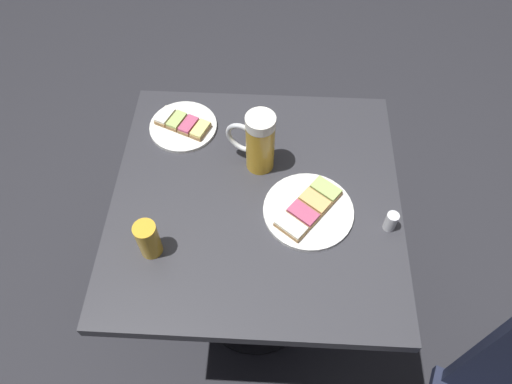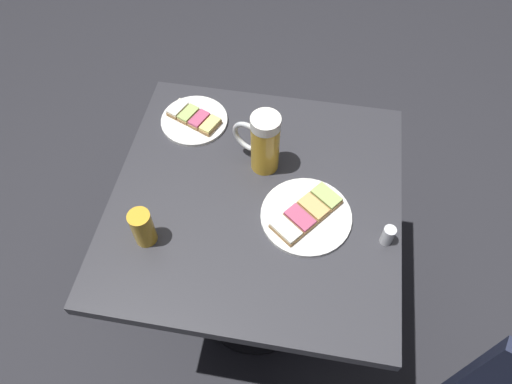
% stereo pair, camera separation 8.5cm
% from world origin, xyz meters
% --- Properties ---
extents(ground_plane, '(6.00, 6.00, 0.00)m').
position_xyz_m(ground_plane, '(0.00, 0.00, 0.00)').
color(ground_plane, '#28282D').
extents(cafe_table, '(0.77, 0.77, 0.72)m').
position_xyz_m(cafe_table, '(0.00, 0.00, 0.57)').
color(cafe_table, black).
rests_on(cafe_table, ground_plane).
extents(plate_near, '(0.20, 0.20, 0.03)m').
position_xyz_m(plate_near, '(0.23, 0.23, 0.73)').
color(plate_near, white).
rests_on(plate_near, cafe_table).
extents(plate_far, '(0.24, 0.24, 0.03)m').
position_xyz_m(plate_far, '(-0.04, -0.14, 0.73)').
color(plate_far, white).
rests_on(plate_far, cafe_table).
extents(beer_mug, '(0.08, 0.14, 0.19)m').
position_xyz_m(beer_mug, '(0.11, -0.00, 0.81)').
color(beer_mug, gold).
rests_on(beer_mug, cafe_table).
extents(beer_glass_small, '(0.06, 0.06, 0.11)m').
position_xyz_m(beer_glass_small, '(-0.17, 0.25, 0.77)').
color(beer_glass_small, gold).
rests_on(beer_glass_small, cafe_table).
extents(salt_shaker, '(0.03, 0.03, 0.06)m').
position_xyz_m(salt_shaker, '(-0.08, -0.34, 0.75)').
color(salt_shaker, silver).
rests_on(salt_shaker, cafe_table).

